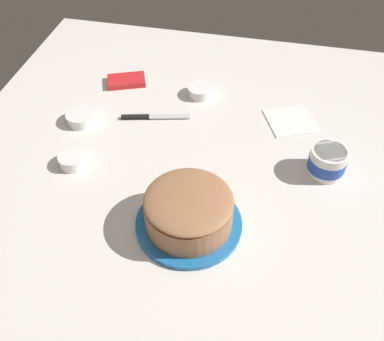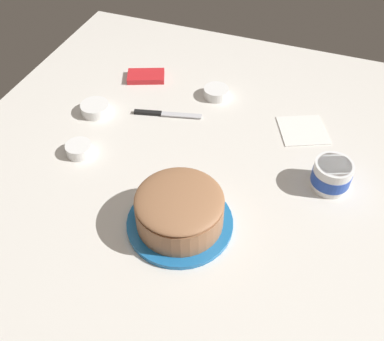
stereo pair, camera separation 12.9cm
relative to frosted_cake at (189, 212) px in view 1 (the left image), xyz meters
name	(u,v)px [view 1 (the left image)]	position (x,y,z in m)	size (l,w,h in m)	color
ground_plane	(193,157)	(-0.04, 0.26, -0.06)	(1.54, 1.54, 0.00)	silver
frosted_cake	(189,212)	(0.00, 0.00, 0.00)	(0.29, 0.29, 0.12)	#1E6BB2
frosting_tub	(327,161)	(0.36, 0.29, -0.01)	(0.11, 0.11, 0.09)	white
spreading_knife	(149,117)	(-0.23, 0.42, -0.05)	(0.23, 0.08, 0.01)	silver
sprinkle_bowl_blue	(81,117)	(-0.45, 0.35, -0.04)	(0.10, 0.10, 0.03)	white
sprinkle_bowl_green	(200,91)	(-0.09, 0.59, -0.04)	(0.09, 0.09, 0.03)	white
sprinkle_bowl_pink	(72,160)	(-0.40, 0.15, -0.04)	(0.08, 0.08, 0.04)	white
candy_box_lower	(126,81)	(-0.37, 0.61, -0.05)	(0.14, 0.08, 0.02)	red
paper_napkin	(290,120)	(0.24, 0.51, -0.05)	(0.15, 0.15, 0.01)	white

